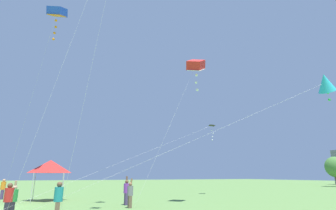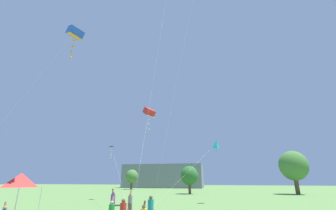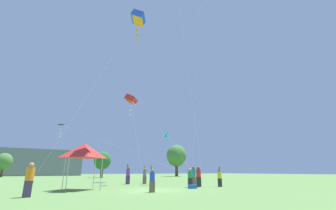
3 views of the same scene
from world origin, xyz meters
name	(u,v)px [view 3 (image 3 of 3)]	position (x,y,z in m)	size (l,w,h in m)	color
ground_plane	(151,190)	(0.00, 0.00, 0.00)	(220.00, 220.00, 0.00)	#5B8442
distant_building	(33,163)	(-8.44, 69.68, 3.99)	(28.31, 10.31, 7.98)	slate
tree_far_centre	(176,156)	(26.74, 39.60, 5.57)	(5.71, 5.14, 8.62)	brown
tree_far_right	(103,161)	(5.29, 36.35, 3.62)	(3.71, 3.34, 5.60)	brown
tree_near_right	(4,161)	(-14.50, 54.03, 3.68)	(3.78, 3.40, 5.70)	brown
festival_tent	(84,151)	(-4.38, 3.08, 2.87)	(2.58, 2.58, 3.43)	#B7B7BC
cooler_box	(193,187)	(3.63, -0.03, 0.15)	(0.65, 0.37, 0.30)	blue
person_purple_shirt	(128,175)	(1.29, 8.58, 1.00)	(0.42, 0.42, 2.06)	#473860
person_teal_shirt	(194,175)	(6.54, 3.80, 0.97)	(0.43, 0.43, 1.80)	brown
person_blue_shirt	(152,179)	(-0.66, -1.45, 0.83)	(0.35, 0.35, 1.71)	brown
person_green_shirt	(190,176)	(4.55, 1.60, 0.90)	(0.38, 0.38, 1.86)	#282833
person_red_shirt	(199,176)	(5.41, 1.47, 0.94)	(0.41, 0.41, 1.75)	#282833
person_orange_shirt	(29,178)	(-7.73, -0.78, 0.97)	(0.43, 0.43, 1.80)	#473860
person_grey_shirt	(145,175)	(3.17, 8.37, 0.93)	(0.39, 0.39, 1.92)	brown
person_yellow_shirt	(220,177)	(7.08, 0.56, 0.84)	(0.36, 0.36, 1.74)	#282833
kite_red_box_0	(131,100)	(3.09, 13.80, 11.26)	(2.01, 6.13, 12.12)	silver
kite_blue_box_1	(138,19)	(-0.74, 2.27, 15.88)	(8.13, 3.95, 16.61)	silver
kite_black_delta_2	(62,125)	(-5.04, 20.19, 7.78)	(12.52, 20.92, 8.06)	silver
kite_cyan_diamond_4	(167,134)	(11.37, 18.03, 7.50)	(6.08, 17.01, 8.31)	silver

